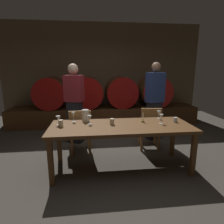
{
  "coord_description": "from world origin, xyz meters",
  "views": [
    {
      "loc": [
        -0.4,
        -2.95,
        1.63
      ],
      "look_at": [
        -0.06,
        0.05,
        0.94
      ],
      "focal_mm": 30.57,
      "sensor_mm": 36.0,
      "label": 1
    }
  ],
  "objects_px": {
    "chair_left": "(80,130)",
    "candle_left": "(85,120)",
    "chair_right": "(150,126)",
    "cup_right": "(175,120)",
    "wine_barrel_center_left": "(87,92)",
    "wine_glass_center": "(89,118)",
    "guest_right": "(154,101)",
    "wine_glass_right": "(161,117)",
    "dining_table": "(121,129)",
    "wine_barrel_center_right": "(121,92)",
    "pitcher": "(85,115)",
    "cup_center": "(112,122)",
    "wine_glass_left": "(73,115)",
    "guest_left": "(74,103)",
    "wine_glass_far_left": "(58,119)",
    "wine_barrel_far_right": "(154,91)",
    "cup_left": "(61,123)",
    "wine_barrel_far_left": "(51,93)",
    "candle_right": "(143,119)",
    "wine_glass_far_right": "(159,113)"
  },
  "relations": [
    {
      "from": "wine_barrel_far_left",
      "to": "wine_barrel_far_right",
      "type": "relative_size",
      "value": 1.0
    },
    {
      "from": "chair_left",
      "to": "guest_right",
      "type": "distance_m",
      "value": 1.82
    },
    {
      "from": "chair_right",
      "to": "cup_right",
      "type": "xyz_separation_m",
      "value": [
        0.23,
        -0.62,
        0.3
      ]
    },
    {
      "from": "dining_table",
      "to": "cup_right",
      "type": "height_order",
      "value": "cup_right"
    },
    {
      "from": "wine_barrel_center_left",
      "to": "wine_glass_center",
      "type": "xyz_separation_m",
      "value": [
        0.06,
        -2.55,
        -0.11
      ]
    },
    {
      "from": "wine_glass_far_left",
      "to": "cup_left",
      "type": "bearing_deg",
      "value": -62.79
    },
    {
      "from": "chair_left",
      "to": "chair_right",
      "type": "distance_m",
      "value": 1.4
    },
    {
      "from": "chair_right",
      "to": "wine_glass_center",
      "type": "relative_size",
      "value": 6.03
    },
    {
      "from": "wine_glass_right",
      "to": "wine_glass_center",
      "type": "bearing_deg",
      "value": 174.89
    },
    {
      "from": "cup_right",
      "to": "pitcher",
      "type": "bearing_deg",
      "value": 170.57
    },
    {
      "from": "wine_barrel_far_right",
      "to": "pitcher",
      "type": "bearing_deg",
      "value": -130.55
    },
    {
      "from": "wine_barrel_center_left",
      "to": "wine_glass_center",
      "type": "height_order",
      "value": "wine_barrel_center_left"
    },
    {
      "from": "wine_glass_center",
      "to": "cup_left",
      "type": "relative_size",
      "value": 1.36
    },
    {
      "from": "wine_barrel_far_right",
      "to": "guest_left",
      "type": "distance_m",
      "value": 2.67
    },
    {
      "from": "wine_barrel_far_left",
      "to": "cup_left",
      "type": "bearing_deg",
      "value": -76.37
    },
    {
      "from": "dining_table",
      "to": "cup_right",
      "type": "distance_m",
      "value": 0.95
    },
    {
      "from": "dining_table",
      "to": "wine_glass_far_left",
      "type": "distance_m",
      "value": 1.02
    },
    {
      "from": "wine_barrel_far_right",
      "to": "guest_right",
      "type": "relative_size",
      "value": 0.5
    },
    {
      "from": "guest_left",
      "to": "cup_left",
      "type": "bearing_deg",
      "value": 104.42
    },
    {
      "from": "wine_barrel_center_right",
      "to": "pitcher",
      "type": "bearing_deg",
      "value": -112.97
    },
    {
      "from": "candle_right",
      "to": "pitcher",
      "type": "distance_m",
      "value": 0.99
    },
    {
      "from": "wine_glass_far_left",
      "to": "cup_left",
      "type": "height_order",
      "value": "wine_glass_far_left"
    },
    {
      "from": "wine_barrel_center_left",
      "to": "wine_glass_center",
      "type": "distance_m",
      "value": 2.56
    },
    {
      "from": "wine_barrel_far_right",
      "to": "wine_glass_far_right",
      "type": "xyz_separation_m",
      "value": [
        -0.69,
        -2.34,
        -0.11
      ]
    },
    {
      "from": "wine_barrel_center_left",
      "to": "dining_table",
      "type": "xyz_separation_m",
      "value": [
        0.57,
        -2.68,
        -0.28
      ]
    },
    {
      "from": "wine_glass_left",
      "to": "wine_glass_right",
      "type": "xyz_separation_m",
      "value": [
        1.44,
        -0.28,
        -0.01
      ]
    },
    {
      "from": "wine_glass_far_left",
      "to": "wine_barrel_center_left",
      "type": "bearing_deg",
      "value": 80.36
    },
    {
      "from": "guest_right",
      "to": "wine_glass_far_left",
      "type": "distance_m",
      "value": 2.27
    },
    {
      "from": "chair_left",
      "to": "candle_left",
      "type": "bearing_deg",
      "value": 98.83
    },
    {
      "from": "guest_left",
      "to": "cup_right",
      "type": "xyz_separation_m",
      "value": [
        1.77,
        -1.17,
        -0.11
      ]
    },
    {
      "from": "guest_left",
      "to": "cup_center",
      "type": "xyz_separation_m",
      "value": [
        0.68,
        -1.2,
        -0.1
      ]
    },
    {
      "from": "dining_table",
      "to": "cup_left",
      "type": "distance_m",
      "value": 0.96
    },
    {
      "from": "wine_glass_far_left",
      "to": "wine_glass_center",
      "type": "xyz_separation_m",
      "value": [
        0.5,
        -0.01,
        -0.0
      ]
    },
    {
      "from": "cup_center",
      "to": "cup_right",
      "type": "height_order",
      "value": "cup_center"
    },
    {
      "from": "wine_barrel_far_right",
      "to": "guest_right",
      "type": "distance_m",
      "value": 1.5
    },
    {
      "from": "wine_barrel_center_left",
      "to": "wine_glass_left",
      "type": "bearing_deg",
      "value": -95.04
    },
    {
      "from": "wine_glass_left",
      "to": "chair_left",
      "type": "bearing_deg",
      "value": 75.83
    },
    {
      "from": "cup_center",
      "to": "wine_glass_center",
      "type": "bearing_deg",
      "value": 169.31
    },
    {
      "from": "chair_left",
      "to": "wine_glass_left",
      "type": "xyz_separation_m",
      "value": [
        -0.08,
        -0.34,
        0.37
      ]
    },
    {
      "from": "chair_right",
      "to": "wine_glass_right",
      "type": "height_order",
      "value": "wine_glass_right"
    },
    {
      "from": "candle_left",
      "to": "candle_right",
      "type": "bearing_deg",
      "value": -2.96
    },
    {
      "from": "dining_table",
      "to": "guest_right",
      "type": "height_order",
      "value": "guest_right"
    },
    {
      "from": "wine_glass_center",
      "to": "wine_barrel_center_right",
      "type": "bearing_deg",
      "value": 70.11
    },
    {
      "from": "wine_barrel_far_left",
      "to": "wine_glass_far_left",
      "type": "height_order",
      "value": "wine_barrel_far_left"
    },
    {
      "from": "chair_right",
      "to": "cup_right",
      "type": "bearing_deg",
      "value": 117.55
    },
    {
      "from": "wine_barrel_center_right",
      "to": "wine_glass_center",
      "type": "bearing_deg",
      "value": -109.89
    },
    {
      "from": "wine_glass_far_left",
      "to": "cup_center",
      "type": "height_order",
      "value": "wine_glass_far_left"
    },
    {
      "from": "chair_left",
      "to": "candle_left",
      "type": "xyz_separation_m",
      "value": [
        0.11,
        -0.44,
        0.3
      ]
    },
    {
      "from": "wine_glass_right",
      "to": "cup_right",
      "type": "height_order",
      "value": "wine_glass_right"
    },
    {
      "from": "wine_glass_left",
      "to": "wine_barrel_center_left",
      "type": "bearing_deg",
      "value": 84.96
    }
  ]
}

